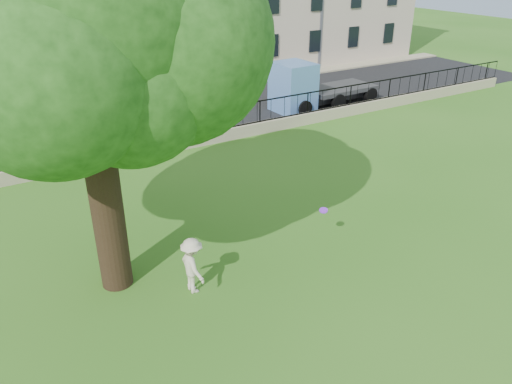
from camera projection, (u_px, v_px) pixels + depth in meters
ground at (303, 294)px, 13.78m from camera, size 120.00×120.00×0.00m
retaining_wall at (149, 149)px, 22.86m from camera, size 50.00×0.40×0.60m
iron_railing at (147, 132)px, 22.49m from camera, size 50.00×0.05×1.13m
street at (118, 127)px, 26.60m from camera, size 60.00×9.00×0.01m
sidewalk at (92, 103)px, 30.57m from camera, size 60.00×1.40×0.12m
tree at (72, 17)px, 11.05m from camera, size 8.48×6.70×10.75m
man at (193, 266)px, 13.56m from camera, size 0.66×1.09×1.65m
frisbee at (324, 210)px, 15.40m from camera, size 0.32×0.33×0.12m
red_sedan at (14, 148)px, 22.07m from camera, size 3.96×1.51×1.29m
white_van at (83, 119)px, 24.17m from camera, size 5.63×2.67×2.29m
blue_truck at (324, 82)px, 29.81m from camera, size 6.77×2.62×2.80m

